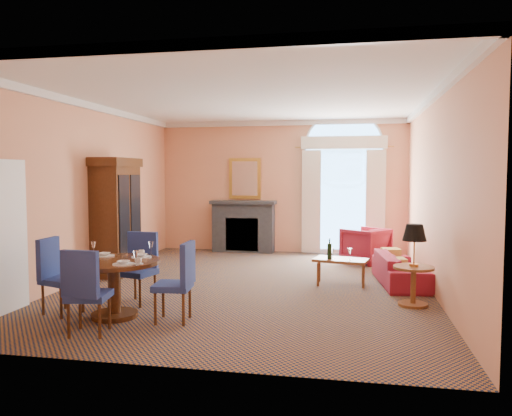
% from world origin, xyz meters
% --- Properties ---
extents(ground, '(7.50, 7.50, 0.00)m').
position_xyz_m(ground, '(0.00, 0.00, 0.00)').
color(ground, '#14213F').
rests_on(ground, ground).
extents(room_envelope, '(6.04, 7.52, 3.45)m').
position_xyz_m(room_envelope, '(-0.03, 0.67, 2.51)').
color(room_envelope, '#E89B6F').
rests_on(room_envelope, ground).
extents(armoire, '(0.64, 1.13, 2.22)m').
position_xyz_m(armoire, '(-2.72, 0.46, 1.07)').
color(armoire, '#3A1E0D').
rests_on(armoire, ground).
extents(dining_table, '(1.23, 1.23, 0.97)m').
position_xyz_m(dining_table, '(-1.41, -2.24, 0.57)').
color(dining_table, '#3A1E0D').
rests_on(dining_table, ground).
extents(dining_chair_north, '(0.56, 0.56, 1.04)m').
position_xyz_m(dining_chair_north, '(-1.40, -1.42, 0.59)').
color(dining_chair_north, navy).
rests_on(dining_chair_north, ground).
extents(dining_chair_south, '(0.54, 0.54, 1.04)m').
position_xyz_m(dining_chair_south, '(-1.37, -3.05, 0.59)').
color(dining_chair_south, navy).
rests_on(dining_chair_south, ground).
extents(dining_chair_east, '(0.51, 0.51, 1.04)m').
position_xyz_m(dining_chair_east, '(-0.47, -2.28, 0.59)').
color(dining_chair_east, navy).
rests_on(dining_chair_east, ground).
extents(dining_chair_west, '(0.59, 0.59, 1.04)m').
position_xyz_m(dining_chair_west, '(-2.28, -2.23, 0.59)').
color(dining_chair_west, navy).
rests_on(dining_chair_west, ground).
extents(sofa, '(0.91, 1.86, 0.52)m').
position_xyz_m(sofa, '(2.55, 0.57, 0.26)').
color(sofa, '#A21D32').
rests_on(sofa, ground).
extents(armchair, '(1.16, 1.16, 0.76)m').
position_xyz_m(armchair, '(2.01, 2.56, 0.38)').
color(armchair, '#A21D32').
rests_on(armchair, ground).
extents(coffee_table, '(0.99, 0.68, 0.82)m').
position_xyz_m(coffee_table, '(1.52, 0.30, 0.43)').
color(coffee_table, brown).
rests_on(coffee_table, ground).
extents(side_table, '(0.58, 0.58, 1.17)m').
position_xyz_m(side_table, '(2.60, -0.88, 0.75)').
color(side_table, brown).
rests_on(side_table, ground).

